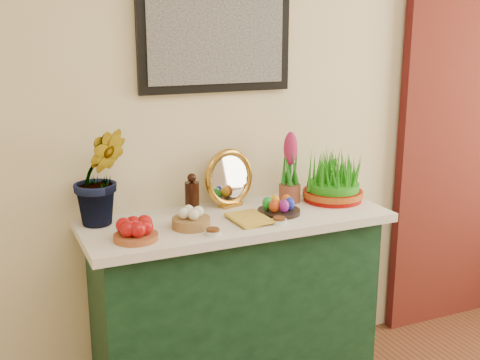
% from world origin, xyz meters
% --- Properties ---
extents(sideboard, '(1.30, 0.45, 0.85)m').
position_xyz_m(sideboard, '(-0.27, 2.00, 0.42)').
color(sideboard, '#163E23').
rests_on(sideboard, ground).
extents(tablecloth, '(1.40, 0.55, 0.04)m').
position_xyz_m(tablecloth, '(-0.27, 2.00, 0.87)').
color(tablecloth, beige).
rests_on(tablecloth, sideboard).
extents(hyacinth_green, '(0.29, 0.25, 0.57)m').
position_xyz_m(hyacinth_green, '(-0.84, 2.13, 1.17)').
color(hyacinth_green, '#1D771A').
rests_on(hyacinth_green, tablecloth).
extents(apple_bowl, '(0.24, 0.24, 0.09)m').
position_xyz_m(apple_bowl, '(-0.76, 1.87, 0.93)').
color(apple_bowl, '#984B27').
rests_on(apple_bowl, tablecloth).
extents(garlic_basket, '(0.19, 0.19, 0.09)m').
position_xyz_m(garlic_basket, '(-0.51, 1.93, 0.93)').
color(garlic_basket, olive).
rests_on(garlic_basket, tablecloth).
extents(vinegar_cruet, '(0.07, 0.07, 0.19)m').
position_xyz_m(vinegar_cruet, '(-0.44, 2.11, 0.97)').
color(vinegar_cruet, black).
rests_on(vinegar_cruet, tablecloth).
extents(mirror, '(0.28, 0.13, 0.28)m').
position_xyz_m(mirror, '(-0.23, 2.16, 1.02)').
color(mirror, '#B9852E').
rests_on(mirror, tablecloth).
extents(book, '(0.15, 0.21, 0.03)m').
position_xyz_m(book, '(-0.32, 1.91, 0.90)').
color(book, gold).
rests_on(book, tablecloth).
extents(spice_dish_left, '(0.07, 0.07, 0.03)m').
position_xyz_m(spice_dish_left, '(-0.46, 1.81, 0.90)').
color(spice_dish_left, silver).
rests_on(spice_dish_left, tablecloth).
extents(spice_dish_right, '(0.07, 0.07, 0.03)m').
position_xyz_m(spice_dish_right, '(-0.13, 1.83, 0.90)').
color(spice_dish_right, silver).
rests_on(spice_dish_right, tablecloth).
extents(egg_plate, '(0.20, 0.20, 0.08)m').
position_xyz_m(egg_plate, '(-0.07, 1.95, 0.92)').
color(egg_plate, black).
rests_on(egg_plate, tablecloth).
extents(hyacinth_pink, '(0.11, 0.11, 0.35)m').
position_xyz_m(hyacinth_pink, '(0.07, 2.11, 1.05)').
color(hyacinth_pink, brown).
rests_on(hyacinth_pink, tablecloth).
extents(wheatgrass_sabzeh, '(0.30, 0.30, 0.24)m').
position_xyz_m(wheatgrass_sabzeh, '(0.27, 2.04, 1.00)').
color(wheatgrass_sabzeh, '#870702').
rests_on(wheatgrass_sabzeh, tablecloth).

